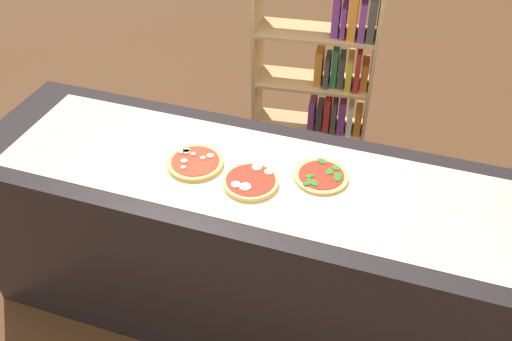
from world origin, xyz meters
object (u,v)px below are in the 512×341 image
at_px(pizza_mushroom_0, 195,163).
at_px(pizza_mozzarella_1, 251,182).
at_px(bookshelf, 329,85).
at_px(pizza_spinach_2, 321,176).

distance_m(pizza_mushroom_0, pizza_mozzarella_1, 0.27).
bearing_deg(bookshelf, pizza_mozzarella_1, -92.42).
bearing_deg(pizza_mushroom_0, pizza_mozzarella_1, -9.61).
xyz_separation_m(pizza_mushroom_0, pizza_mozzarella_1, (0.26, -0.04, 0.00)).
bearing_deg(pizza_mozzarella_1, pizza_mushroom_0, 170.39).
xyz_separation_m(pizza_mushroom_0, bookshelf, (0.32, 1.25, -0.27)).
bearing_deg(bookshelf, pizza_spinach_2, -79.80).
distance_m(pizza_mushroom_0, pizza_spinach_2, 0.54).
bearing_deg(pizza_spinach_2, bookshelf, 100.20).
relative_size(pizza_mozzarella_1, pizza_spinach_2, 1.01).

